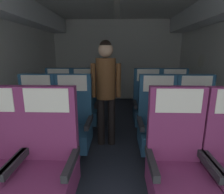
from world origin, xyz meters
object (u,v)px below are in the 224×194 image
at_px(seat_c_left_window, 59,106).
at_px(seat_c_right_aisle, 174,107).
at_px(seat_c_right_window, 147,107).
at_px(seat_a_left_aisle, 48,165).
at_px(seat_b_right_aisle, 195,127).
at_px(seat_b_right_window, 157,127).
at_px(seat_b_left_aisle, 73,125).
at_px(seat_c_left_aisle, 85,106).
at_px(flight_attendant, 106,83).
at_px(seat_a_right_window, 177,166).
at_px(seat_b_left_window, 37,125).

bearing_deg(seat_c_left_window, seat_c_right_aisle, -0.08).
xyz_separation_m(seat_c_left_window, seat_c_right_window, (1.53, -0.01, 0.00)).
distance_m(seat_a_left_aisle, seat_b_right_aisle, 1.76).
bearing_deg(seat_c_right_window, seat_b_right_window, -90.21).
bearing_deg(seat_b_left_aisle, seat_c_left_aisle, 89.63).
distance_m(seat_b_left_aisle, flight_attendant, 0.75).
bearing_deg(seat_a_left_aisle, seat_b_left_aisle, 89.78).
distance_m(seat_b_left_aisle, seat_b_right_aisle, 1.54).
xyz_separation_m(seat_a_right_window, seat_c_left_window, (-1.52, 1.68, 0.00)).
height_order(seat_b_left_window, seat_b_right_aisle, same).
distance_m(seat_b_right_window, flight_attendant, 0.93).
bearing_deg(seat_b_left_window, seat_a_right_window, -27.98).
relative_size(seat_c_left_window, seat_c_right_window, 1.00).
bearing_deg(flight_attendant, seat_c_left_aisle, -50.05).
bearing_deg(seat_c_right_window, flight_attendant, -148.09).
relative_size(seat_c_left_aisle, flight_attendant, 0.72).
xyz_separation_m(seat_b_left_window, seat_c_left_window, (0.01, 0.86, 0.00)).
distance_m(seat_c_left_window, seat_c_right_window, 1.53).
height_order(seat_b_right_window, seat_c_left_window, same).
relative_size(seat_b_right_window, seat_c_right_window, 1.00).
bearing_deg(seat_c_right_aisle, seat_c_right_window, -178.82).
relative_size(seat_c_left_window, seat_c_left_aisle, 1.00).
bearing_deg(seat_c_left_window, seat_a_left_aisle, -75.21).
xyz_separation_m(seat_b_left_window, flight_attendant, (0.86, 0.43, 0.48)).
height_order(seat_a_left_aisle, seat_b_right_aisle, same).
height_order(seat_b_left_window, flight_attendant, flight_attendant).
bearing_deg(flight_attendant, seat_b_left_window, 23.22).
xyz_separation_m(seat_b_right_aisle, seat_c_left_window, (-2.00, 0.86, 0.00)).
relative_size(seat_a_left_aisle, seat_c_left_aisle, 1.00).
relative_size(seat_b_right_window, seat_c_right_aisle, 1.00).
height_order(seat_a_right_window, seat_c_right_window, same).
bearing_deg(seat_a_right_window, seat_a_left_aisle, -178.78).
height_order(seat_c_right_aisle, flight_attendant, flight_attendant).
bearing_deg(seat_c_right_window, seat_b_left_aisle, -142.14).
bearing_deg(seat_c_left_aisle, seat_c_right_window, -0.11).
bearing_deg(seat_c_right_aisle, seat_b_right_window, -117.96).
height_order(seat_b_left_window, seat_c_left_window, same).
height_order(seat_b_left_aisle, seat_b_right_aisle, same).
bearing_deg(seat_b_right_aisle, seat_c_right_aisle, 90.85).
xyz_separation_m(seat_c_left_aisle, seat_c_right_aisle, (1.53, 0.01, 0.00)).
bearing_deg(seat_b_right_aisle, seat_b_left_aisle, 179.67).
xyz_separation_m(seat_b_left_window, seat_c_right_aisle, (1.99, 0.86, 0.00)).
bearing_deg(seat_b_left_aisle, seat_b_right_window, -0.33).
xyz_separation_m(seat_b_left_aisle, seat_c_left_window, (-0.45, 0.85, 0.00)).
bearing_deg(seat_b_right_window, seat_b_left_aisle, 179.67).
bearing_deg(seat_b_left_aisle, seat_c_left_window, 117.96).
bearing_deg(seat_c_left_window, seat_c_right_window, -0.45).
bearing_deg(seat_c_left_window, seat_b_right_aisle, -23.32).
bearing_deg(seat_c_left_aisle, seat_a_left_aisle, -90.30).
relative_size(seat_c_right_window, flight_attendant, 0.72).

